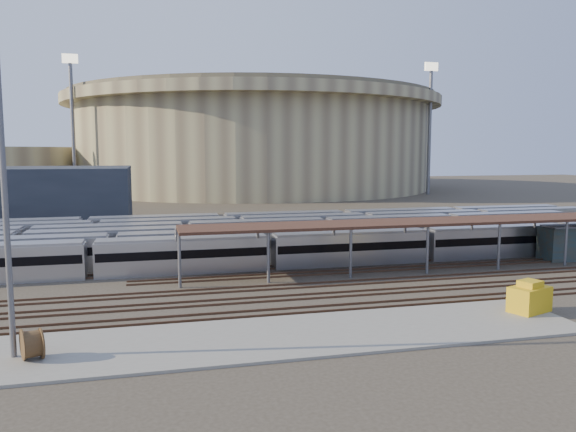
% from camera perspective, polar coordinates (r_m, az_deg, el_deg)
% --- Properties ---
extents(ground, '(420.00, 420.00, 0.00)m').
position_cam_1_polar(ground, '(54.32, -2.31, -7.12)').
color(ground, '#383026').
rests_on(ground, ground).
extents(apron, '(50.00, 9.00, 0.20)m').
position_cam_1_polar(apron, '(39.27, -5.10, -12.44)').
color(apron, gray).
rests_on(apron, ground).
extents(subway_trains, '(122.32, 23.90, 3.60)m').
position_cam_1_polar(subway_trains, '(71.73, -6.00, -2.31)').
color(subway_trains, '#A6A7AB').
rests_on(subway_trains, ground).
extents(inspection_shed, '(60.30, 6.00, 5.30)m').
position_cam_1_polar(inspection_shed, '(65.01, 16.27, -0.63)').
color(inspection_shed, slate).
rests_on(inspection_shed, ground).
extents(empty_tracks, '(170.00, 9.62, 0.18)m').
position_cam_1_polar(empty_tracks, '(49.57, -1.13, -8.36)').
color(empty_tracks, '#4C3323').
rests_on(empty_tracks, ground).
extents(stadium, '(124.00, 124.00, 32.50)m').
position_cam_1_polar(stadium, '(195.00, -3.46, 7.68)').
color(stadium, tan).
rests_on(stadium, ground).
extents(service_building, '(42.00, 20.00, 10.00)m').
position_cam_1_polar(service_building, '(109.73, -26.77, 1.80)').
color(service_building, '#1E232D').
rests_on(service_building, ground).
extents(floodlight_0, '(4.00, 1.00, 38.40)m').
position_cam_1_polar(floodlight_0, '(163.03, -21.03, 8.93)').
color(floodlight_0, slate).
rests_on(floodlight_0, ground).
extents(floodlight_2, '(4.00, 1.00, 38.40)m').
position_cam_1_polar(floodlight_2, '(171.94, 14.20, 9.02)').
color(floodlight_2, slate).
rests_on(floodlight_2, ground).
extents(floodlight_3, '(4.00, 1.00, 38.40)m').
position_cam_1_polar(floodlight_3, '(211.83, -13.93, 8.55)').
color(floodlight_3, slate).
rests_on(floodlight_3, ground).
extents(cable_reel_east, '(1.68, 2.18, 1.93)m').
position_cam_1_polar(cable_reel_east, '(38.52, -24.57, -11.75)').
color(cable_reel_east, brown).
rests_on(cable_reel_east, apron).
extents(yard_light_pole, '(0.81, 0.36, 22.01)m').
position_cam_1_polar(yard_light_pole, '(37.71, -26.92, 3.44)').
color(yard_light_pole, slate).
rests_on(yard_light_pole, apron).
extents(yellow_equipment, '(3.71, 3.00, 2.01)m').
position_cam_1_polar(yellow_equipment, '(48.92, 23.32, -7.76)').
color(yellow_equipment, gold).
rests_on(yellow_equipment, apron).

